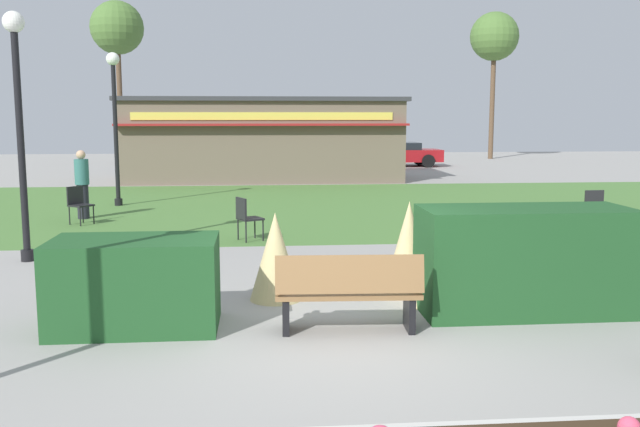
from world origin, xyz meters
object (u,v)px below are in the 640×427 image
(person_strolling, at_px, (82,184))
(tree_left_bg, at_px, (494,38))
(parked_car_center_slot, at_px, (286,154))
(park_bench, at_px, (349,292))
(cafe_chair_center, at_px, (78,202))
(parked_car_west_slot, at_px, (182,155))
(lamppost_far, at_px, (115,110))
(lamppost_mid, at_px, (19,107))
(food_kiosk, at_px, (263,139))
(cafe_chair_west, at_px, (591,206))
(tree_right_bg, at_px, (117,29))
(cafe_chair_east, at_px, (246,215))
(parked_car_east_slot, at_px, (398,154))

(person_strolling, bearing_deg, tree_left_bg, -37.50)
(parked_car_center_slot, xyz_separation_m, tree_left_bg, (12.39, 5.68, 6.36))
(park_bench, xyz_separation_m, cafe_chair_center, (-5.22, 8.68, 0.05))
(parked_car_west_slot, bearing_deg, person_strolling, -92.14)
(cafe_chair_center, bearing_deg, lamppost_far, 85.86)
(lamppost_mid, bearing_deg, person_strolling, 93.01)
(parked_car_west_slot, xyz_separation_m, tree_left_bg, (17.44, 5.69, 6.36))
(tree_left_bg, bearing_deg, food_kiosk, -137.34)
(cafe_chair_west, height_order, parked_car_west_slot, parked_car_west_slot)
(food_kiosk, distance_m, tree_right_bg, 14.29)
(tree_left_bg, bearing_deg, cafe_chair_center, -127.33)
(cafe_chair_center, height_order, tree_right_bg, tree_right_bg)
(park_bench, distance_m, cafe_chair_east, 6.25)
(park_bench, xyz_separation_m, tree_left_bg, (12.74, 32.22, 6.52))
(park_bench, distance_m, food_kiosk, 19.80)
(lamppost_far, xyz_separation_m, person_strolling, (-0.36, -2.50, -1.81))
(park_bench, distance_m, cafe_chair_west, 9.40)
(tree_left_bg, bearing_deg, parked_car_west_slot, -161.94)
(lamppost_far, distance_m, cafe_chair_center, 4.02)
(food_kiosk, relative_size, cafe_chair_east, 12.21)
(cafe_chair_east, relative_size, person_strolling, 0.53)
(cafe_chair_west, bearing_deg, tree_left_bg, 75.88)
(cafe_chair_center, xyz_separation_m, parked_car_west_slot, (0.52, 17.86, 0.12))
(cafe_chair_center, height_order, person_strolling, person_strolling)
(food_kiosk, xyz_separation_m, parked_car_center_slot, (1.15, 6.79, -0.98))
(food_kiosk, bearing_deg, tree_left_bg, 42.66)
(tree_right_bg, bearing_deg, park_bench, -74.72)
(lamppost_mid, distance_m, person_strolling, 5.40)
(food_kiosk, distance_m, parked_car_east_slot, 9.65)
(cafe_chair_west, relative_size, tree_left_bg, 0.10)
(food_kiosk, height_order, tree_right_bg, tree_right_bg)
(cafe_chair_center, bearing_deg, person_strolling, 97.33)
(cafe_chair_west, xyz_separation_m, tree_left_bg, (6.37, 25.31, 6.47))
(cafe_chair_east, bearing_deg, person_strolling, 139.58)
(cafe_chair_east, xyz_separation_m, tree_left_bg, (14.02, 26.11, 6.47))
(lamppost_mid, bearing_deg, cafe_chair_center, 92.08)
(lamppost_mid, bearing_deg, food_kiosk, 74.37)
(cafe_chair_east, relative_size, parked_car_west_slot, 0.21)
(tree_right_bg, bearing_deg, person_strolling, -81.81)
(lamppost_far, bearing_deg, parked_car_east_slot, 52.86)
(park_bench, xyz_separation_m, cafe_chair_east, (-1.28, 6.12, 0.05))
(tree_right_bg, bearing_deg, cafe_chair_west, -58.12)
(cafe_chair_center, distance_m, person_strolling, 0.96)
(cafe_chair_center, distance_m, parked_car_east_slot, 21.08)
(cafe_chair_west, height_order, tree_right_bg, tree_right_bg)
(lamppost_far, bearing_deg, cafe_chair_west, -24.46)
(cafe_chair_east, xyz_separation_m, parked_car_east_slot, (7.27, 20.42, 0.12))
(lamppost_far, distance_m, cafe_chair_east, 7.33)
(cafe_chair_west, height_order, parked_car_center_slot, parked_car_center_slot)
(lamppost_mid, distance_m, parked_car_west_slot, 22.14)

